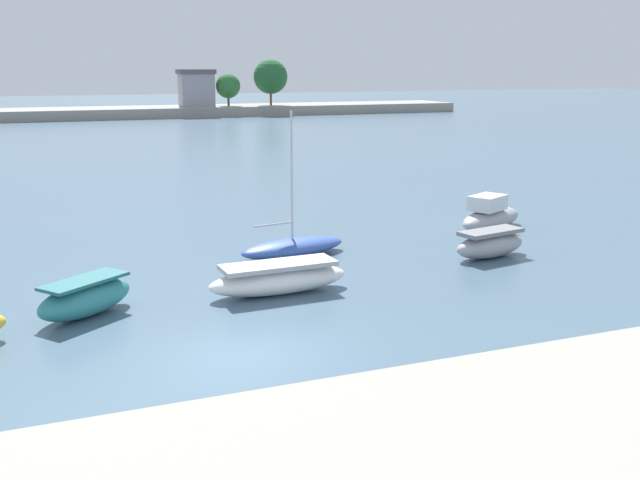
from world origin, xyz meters
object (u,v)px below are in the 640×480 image
object	(u,v)px
moored_boat_1	(85,298)
moored_boat_5	(490,216)
moored_boat_3	(293,247)
moored_boat_2	(279,279)
moored_boat_4	(490,244)

from	to	relation	value
moored_boat_1	moored_boat_5	distance (m)	20.05
moored_boat_3	moored_boat_2	bearing A→B (deg)	-125.70
moored_boat_1	moored_boat_4	world-z (taller)	moored_boat_1
moored_boat_5	moored_boat_4	bearing A→B (deg)	-151.65
moored_boat_1	moored_boat_2	xyz separation A→B (m)	(6.40, -0.01, -0.06)
moored_boat_2	moored_boat_3	distance (m)	5.20
moored_boat_2	moored_boat_3	size ratio (longest dim) A/B	0.85
moored_boat_4	moored_boat_2	bearing A→B (deg)	177.43
moored_boat_2	moored_boat_4	bearing A→B (deg)	6.52
moored_boat_2	moored_boat_5	xyz separation A→B (m)	(12.75, 5.95, 0.14)
moored_boat_2	moored_boat_3	xyz separation A→B (m)	(2.20, 4.71, -0.13)
moored_boat_3	moored_boat_5	bearing A→B (deg)	-3.93
moored_boat_5	moored_boat_1	bearing A→B (deg)	170.08
moored_boat_1	moored_boat_2	bearing A→B (deg)	-36.54
moored_boat_1	moored_boat_3	world-z (taller)	moored_boat_3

